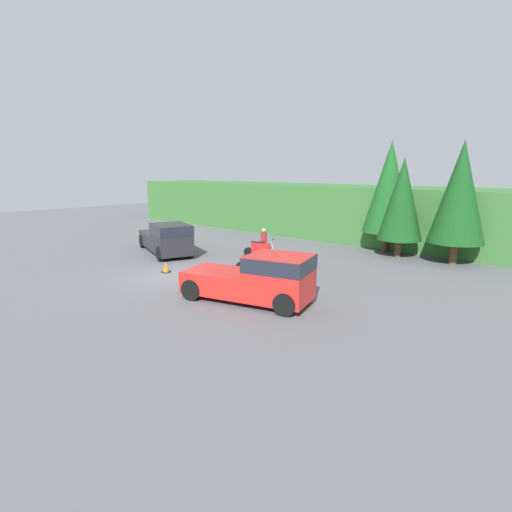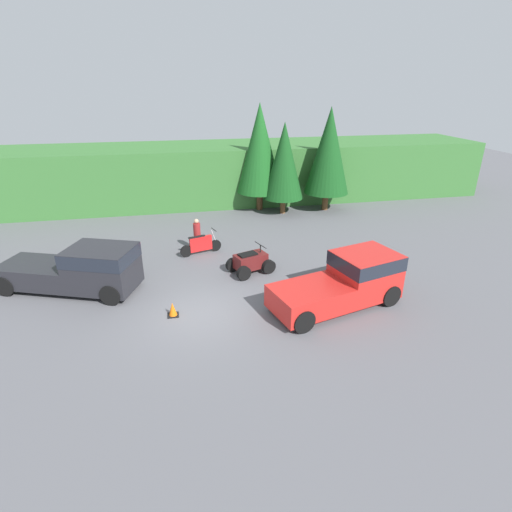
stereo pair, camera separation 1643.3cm
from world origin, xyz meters
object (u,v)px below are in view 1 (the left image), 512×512
object	(u,v)px
quad_atv	(258,263)
traffic_cone	(166,267)
dirt_bike	(261,250)
rider_person	(264,241)
pickup_truck_red	(259,277)
pickup_truck_second	(167,238)

from	to	relation	value
quad_atv	traffic_cone	world-z (taller)	quad_atv
quad_atv	traffic_cone	xyz separation A→B (m)	(-3.55, -3.09, -0.25)
dirt_bike	rider_person	size ratio (longest dim) A/B	1.22
quad_atv	dirt_bike	bearing A→B (deg)	108.41
pickup_truck_red	rider_person	size ratio (longest dim) A/B	3.16
pickup_truck_red	rider_person	xyz separation A→B (m)	(-5.39, 6.55, -0.09)
pickup_truck_red	quad_atv	bearing A→B (deg)	116.63
pickup_truck_red	pickup_truck_second	world-z (taller)	same
pickup_truck_red	quad_atv	size ratio (longest dim) A/B	2.43
pickup_truck_second	dirt_bike	bearing A→B (deg)	50.66
pickup_truck_second	dirt_bike	distance (m)	5.92
pickup_truck_red	dirt_bike	world-z (taller)	pickup_truck_red
pickup_truck_second	pickup_truck_red	bearing A→B (deg)	3.50
pickup_truck_red	pickup_truck_second	xyz separation A→B (m)	(-10.34, 3.16, 0.00)
pickup_truck_red	quad_atv	xyz separation A→B (m)	(-3.17, 3.51, -0.54)
quad_atv	rider_person	distance (m)	3.78
pickup_truck_red	rider_person	bearing A→B (deg)	113.97
pickup_truck_red	traffic_cone	bearing A→B (deg)	160.95
pickup_truck_second	rider_person	bearing A→B (deg)	54.87
pickup_truck_second	quad_atv	distance (m)	7.20
dirt_bike	quad_atv	size ratio (longest dim) A/B	0.94
traffic_cone	rider_person	bearing A→B (deg)	77.67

